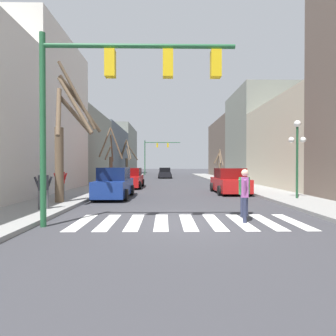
{
  "coord_description": "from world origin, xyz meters",
  "views": [
    {
      "loc": [
        -0.8,
        -8.81,
        1.94
      ],
      "look_at": [
        -0.25,
        31.42,
        1.47
      ],
      "focal_mm": 28.0,
      "sensor_mm": 36.0,
      "label": 1
    }
  ],
  "objects_px": {
    "pedestrian_crossing_street": "(245,191)",
    "traffic_signal_far": "(155,150)",
    "car_driving_away_lane": "(165,173)",
    "street_tree_right_mid": "(219,166)",
    "pedestrian_near_right_corner": "(43,185)",
    "street_tree_right_far": "(111,159)",
    "street_lamp_right_corner": "(297,143)",
    "pedestrian_on_right_sidewalk": "(60,180)",
    "car_parked_left_mid": "(131,178)",
    "street_tree_left_far": "(66,138)",
    "car_at_intersection": "(230,182)",
    "traffic_signal_near": "(115,84)",
    "car_parked_left_near": "(114,184)",
    "street_tree_right_near": "(127,159)",
    "pedestrian_on_left_sidewalk": "(244,189)"
  },
  "relations": [
    {
      "from": "car_driving_away_lane",
      "to": "street_tree_right_mid",
      "type": "bearing_deg",
      "value": 38.07
    },
    {
      "from": "pedestrian_crossing_street",
      "to": "street_tree_right_mid",
      "type": "distance_m",
      "value": 22.13
    },
    {
      "from": "traffic_signal_near",
      "to": "car_at_intersection",
      "type": "height_order",
      "value": "traffic_signal_near"
    },
    {
      "from": "traffic_signal_near",
      "to": "street_tree_right_mid",
      "type": "distance_m",
      "value": 23.95
    },
    {
      "from": "traffic_signal_near",
      "to": "car_driving_away_lane",
      "type": "distance_m",
      "value": 30.87
    },
    {
      "from": "street_tree_right_near",
      "to": "street_tree_right_far",
      "type": "xyz_separation_m",
      "value": [
        0.89,
        -16.56,
        -0.42
      ]
    },
    {
      "from": "pedestrian_crossing_street",
      "to": "street_tree_left_far",
      "type": "xyz_separation_m",
      "value": [
        -7.48,
        3.8,
        2.17
      ]
    },
    {
      "from": "street_lamp_right_corner",
      "to": "pedestrian_on_right_sidewalk",
      "type": "distance_m",
      "value": 12.83
    },
    {
      "from": "pedestrian_on_right_sidewalk",
      "to": "street_tree_right_mid",
      "type": "bearing_deg",
      "value": 51.36
    },
    {
      "from": "car_parked_left_near",
      "to": "car_driving_away_lane",
      "type": "distance_m",
      "value": 23.62
    },
    {
      "from": "street_tree_right_near",
      "to": "street_tree_right_far",
      "type": "distance_m",
      "value": 16.58
    },
    {
      "from": "pedestrian_on_right_sidewalk",
      "to": "pedestrian_near_right_corner",
      "type": "xyz_separation_m",
      "value": [
        0.63,
        -3.32,
        -0.03
      ]
    },
    {
      "from": "street_lamp_right_corner",
      "to": "street_tree_right_mid",
      "type": "distance_m",
      "value": 16.71
    },
    {
      "from": "car_parked_left_near",
      "to": "street_tree_right_far",
      "type": "distance_m",
      "value": 9.63
    },
    {
      "from": "pedestrian_near_right_corner",
      "to": "street_tree_right_near",
      "type": "relative_size",
      "value": 0.28
    },
    {
      "from": "pedestrian_on_left_sidewalk",
      "to": "street_tree_left_far",
      "type": "distance_m",
      "value": 8.55
    },
    {
      "from": "car_driving_away_lane",
      "to": "pedestrian_on_left_sidewalk",
      "type": "relative_size",
      "value": 2.56
    },
    {
      "from": "car_at_intersection",
      "to": "street_tree_right_near",
      "type": "bearing_deg",
      "value": 23.91
    },
    {
      "from": "car_parked_left_near",
      "to": "street_tree_right_far",
      "type": "bearing_deg",
      "value": 12.72
    },
    {
      "from": "pedestrian_on_right_sidewalk",
      "to": "pedestrian_crossing_street",
      "type": "distance_m",
      "value": 9.71
    },
    {
      "from": "pedestrian_near_right_corner",
      "to": "street_tree_right_mid",
      "type": "height_order",
      "value": "street_tree_right_mid"
    },
    {
      "from": "car_parked_left_mid",
      "to": "pedestrian_near_right_corner",
      "type": "height_order",
      "value": "pedestrian_near_right_corner"
    },
    {
      "from": "pedestrian_on_right_sidewalk",
      "to": "car_parked_left_near",
      "type": "bearing_deg",
      "value": 26.37
    },
    {
      "from": "car_parked_left_mid",
      "to": "street_tree_left_far",
      "type": "relative_size",
      "value": 0.71
    },
    {
      "from": "pedestrian_on_left_sidewalk",
      "to": "street_tree_right_mid",
      "type": "bearing_deg",
      "value": -141.47
    },
    {
      "from": "traffic_signal_near",
      "to": "street_tree_right_near",
      "type": "height_order",
      "value": "traffic_signal_near"
    },
    {
      "from": "car_at_intersection",
      "to": "street_tree_right_far",
      "type": "distance_m",
      "value": 11.83
    },
    {
      "from": "car_parked_left_mid",
      "to": "street_tree_left_far",
      "type": "xyz_separation_m",
      "value": [
        -1.85,
        -9.78,
        2.44
      ]
    },
    {
      "from": "car_driving_away_lane",
      "to": "street_tree_right_mid",
      "type": "height_order",
      "value": "street_tree_right_mid"
    },
    {
      "from": "pedestrian_on_left_sidewalk",
      "to": "street_tree_left_far",
      "type": "relative_size",
      "value": 0.26
    },
    {
      "from": "pedestrian_on_right_sidewalk",
      "to": "street_tree_right_far",
      "type": "bearing_deg",
      "value": 84.42
    },
    {
      "from": "car_parked_left_near",
      "to": "pedestrian_on_right_sidewalk",
      "type": "xyz_separation_m",
      "value": [
        -2.58,
        -1.45,
        0.31
      ]
    },
    {
      "from": "traffic_signal_far",
      "to": "pedestrian_near_right_corner",
      "type": "height_order",
      "value": "traffic_signal_far"
    },
    {
      "from": "pedestrian_crossing_street",
      "to": "traffic_signal_far",
      "type": "bearing_deg",
      "value": 22.5
    },
    {
      "from": "street_lamp_right_corner",
      "to": "street_tree_right_mid",
      "type": "relative_size",
      "value": 1.14
    },
    {
      "from": "car_driving_away_lane",
      "to": "pedestrian_on_right_sidewalk",
      "type": "xyz_separation_m",
      "value": [
        -5.59,
        -24.87,
        0.41
      ]
    },
    {
      "from": "street_tree_right_near",
      "to": "street_tree_right_mid",
      "type": "height_order",
      "value": "street_tree_right_near"
    },
    {
      "from": "street_tree_right_far",
      "to": "street_tree_right_mid",
      "type": "bearing_deg",
      "value": 27.54
    },
    {
      "from": "car_parked_left_near",
      "to": "street_tree_left_far",
      "type": "relative_size",
      "value": 0.65
    },
    {
      "from": "street_tree_right_near",
      "to": "pedestrian_on_left_sidewalk",
      "type": "bearing_deg",
      "value": -74.09
    },
    {
      "from": "street_tree_right_far",
      "to": "pedestrian_near_right_corner",
      "type": "bearing_deg",
      "value": -89.44
    },
    {
      "from": "pedestrian_on_right_sidewalk",
      "to": "pedestrian_crossing_street",
      "type": "relative_size",
      "value": 0.93
    },
    {
      "from": "pedestrian_near_right_corner",
      "to": "street_tree_right_near",
      "type": "xyz_separation_m",
      "value": [
        -1.03,
        30.58,
        1.81
      ]
    },
    {
      "from": "traffic_signal_near",
      "to": "street_lamp_right_corner",
      "type": "distance_m",
      "value": 10.53
    },
    {
      "from": "traffic_signal_near",
      "to": "street_tree_right_near",
      "type": "relative_size",
      "value": 1.05
    },
    {
      "from": "pedestrian_on_left_sidewalk",
      "to": "street_tree_right_mid",
      "type": "distance_m",
      "value": 21.13
    },
    {
      "from": "pedestrian_on_right_sidewalk",
      "to": "street_tree_left_far",
      "type": "xyz_separation_m",
      "value": [
        0.78,
        -1.3,
        2.09
      ]
    },
    {
      "from": "traffic_signal_far",
      "to": "street_tree_right_far",
      "type": "xyz_separation_m",
      "value": [
        -3.18,
        -26.14,
        -2.36
      ]
    },
    {
      "from": "pedestrian_on_right_sidewalk",
      "to": "pedestrian_near_right_corner",
      "type": "height_order",
      "value": "pedestrian_on_right_sidewalk"
    },
    {
      "from": "pedestrian_near_right_corner",
      "to": "street_tree_right_far",
      "type": "distance_m",
      "value": 14.09
    }
  ]
}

